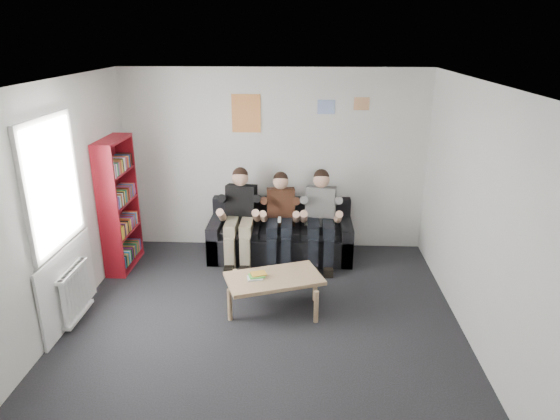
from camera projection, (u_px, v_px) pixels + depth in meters
The scene contains 14 objects.
room_shell at pixel (260, 221), 5.08m from camera, with size 5.00×5.00×5.00m.
sofa at pixel (281, 237), 7.41m from camera, with size 2.07×0.85×0.80m.
bookshelf at pixel (119, 205), 6.86m from camera, with size 0.28×0.83×1.84m.
coffee_table at pixel (274, 281), 5.89m from camera, with size 1.10×0.61×0.44m.
game_cases at pixel (257, 276), 5.85m from camera, with size 0.22×0.19×0.04m.
person_left at pixel (240, 217), 7.12m from camera, with size 0.43×0.92×1.35m.
person_middle at pixel (280, 219), 7.11m from camera, with size 0.40×0.86×1.29m.
person_right at pixel (321, 219), 7.08m from camera, with size 0.42×0.91×1.34m.
radiator at pixel (75, 293), 5.69m from camera, with size 0.10×0.64×0.60m.
window at pixel (60, 238), 5.47m from camera, with size 0.05×1.30×2.36m.
poster_large at pixel (246, 113), 7.20m from camera, with size 0.42×0.01×0.55m, color gold.
poster_blue at pixel (326, 107), 7.11m from camera, with size 0.25×0.01×0.20m, color #437BE6.
poster_pink at pixel (362, 104), 7.07m from camera, with size 0.22×0.01×0.18m, color #BA3A75.
poster_sign at pixel (204, 99), 7.15m from camera, with size 0.20×0.01×0.14m, color silver.
Camera 1 is at (0.42, -4.73, 3.17)m, focal length 32.00 mm.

